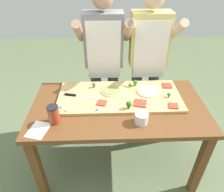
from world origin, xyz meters
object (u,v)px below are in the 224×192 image
chefs_knife (76,96)px  cheese_crumble_a (67,110)px  pizza_slice_near_left (167,86)px  cook_left (104,56)px  sauce_jar (54,114)px  pizza_whole_pesto_green (112,90)px  flour_cup (141,119)px  cheese_crumble_b (98,109)px  pizza_slice_far_right (140,103)px  recipe_note (38,130)px  prep_table (118,115)px  broccoli_floret_back_mid (94,85)px  cook_right (148,56)px  cheese_crumble_c (78,83)px  broccoli_floret_center_right (129,104)px  cheese_crumble_e (125,85)px  pizza_whole_white_garlic (148,91)px  broccoli_floret_front_mid (135,82)px  broccoli_floret_front_left (130,85)px  pizza_slice_near_right (102,103)px  cheese_crumble_d (62,106)px  pizza_slice_center (173,106)px

chefs_knife → cheese_crumble_a: (-0.05, -0.21, 0.00)m
pizza_slice_near_left → cook_left: cook_left is taller
chefs_knife → sauce_jar: 0.35m
pizza_whole_pesto_green → flour_cup: bearing=-62.2°
chefs_knife → pizza_whole_pesto_green: (0.33, 0.07, 0.00)m
pizza_slice_near_left → cheese_crumble_b: bearing=-152.7°
pizza_slice_far_right → recipe_note: bearing=-161.9°
prep_table → broccoli_floret_back_mid: size_ratio=30.26×
pizza_whole_pesto_green → cook_right: cook_right is taller
prep_table → cheese_crumble_c: cheese_crumble_c is taller
cheese_crumble_b → cheese_crumble_c: bearing=117.4°
prep_table → cheese_crumble_b: (-0.18, -0.09, 0.15)m
broccoli_floret_center_right → cheese_crumble_a: bearing=-178.1°
cheese_crumble_e → cook_right: bearing=50.8°
pizza_slice_far_right → broccoli_floret_back_mid: broccoli_floret_back_mid is taller
pizza_slice_near_left → broccoli_floret_center_right: broccoli_floret_center_right is taller
pizza_whole_white_garlic → sauce_jar: sauce_jar is taller
broccoli_floret_back_mid → cheese_crumble_c: bearing=158.9°
broccoli_floret_front_mid → sauce_jar: size_ratio=0.39×
pizza_slice_near_left → flour_cup: (-0.33, -0.49, 0.01)m
broccoli_floret_back_mid → cook_right: size_ratio=0.03×
pizza_slice_near_left → cook_left: (-0.62, 0.35, 0.17)m
broccoli_floret_center_right → cook_right: bearing=68.4°
broccoli_floret_front_left → cheese_crumble_a: bearing=-148.1°
pizza_whole_white_garlic → broccoli_floret_back_mid: (-0.51, 0.10, 0.02)m
chefs_knife → pizza_whole_pesto_green: bearing=12.3°
pizza_slice_near_right → cheese_crumble_d: bearing=-172.2°
pizza_slice_far_right → pizza_slice_near_right: size_ratio=1.34×
flour_cup → cheese_crumble_a: bearing=167.6°
flour_cup → cook_left: bearing=109.1°
broccoli_floret_back_mid → sauce_jar: sauce_jar is taller
cheese_crumble_e → cheese_crumble_c: bearing=173.6°
pizza_whole_pesto_green → cheese_crumble_c: (-0.34, 0.14, -0.00)m
prep_table → cook_left: (-0.12, 0.61, 0.31)m
pizza_slice_far_right → cheese_crumble_e: (-0.11, 0.29, 0.00)m
broccoli_floret_center_right → cheese_crumble_e: (0.00, 0.35, -0.03)m
pizza_whole_white_garlic → recipe_note: size_ratio=1.18×
pizza_slice_center → cook_right: cook_right is taller
pizza_slice_near_left → cheese_crumble_c: (-0.89, 0.07, 0.00)m
recipe_note → pizza_slice_far_right: bearing=18.1°
pizza_whole_white_garlic → chefs_knife: bearing=-176.0°
cook_left → prep_table: bearing=-78.4°
pizza_whole_pesto_green → broccoli_floret_back_mid: (-0.17, 0.07, 0.02)m
pizza_slice_near_left → cheese_crumble_e: bearing=177.7°
cheese_crumble_e → broccoli_floret_front_mid: bearing=3.0°
broccoli_floret_back_mid → flour_cup: size_ratio=0.47×
broccoli_floret_center_right → broccoli_floret_front_mid: (0.10, 0.36, -0.01)m
pizza_slice_near_left → cook_left: bearing=150.7°
chefs_knife → recipe_note: bearing=-121.8°
prep_table → cheese_crumble_e: size_ratio=81.44×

